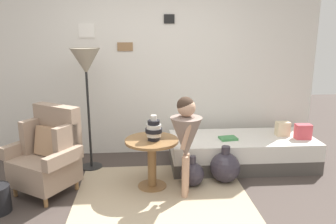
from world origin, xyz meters
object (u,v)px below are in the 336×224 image
object	(u,v)px
vase_striped	(154,130)
demijohn_near	(192,174)
daybed	(241,151)
side_table	(152,153)
person_child	(186,134)
floor_lamp	(86,66)
book_on_daybed	(228,138)
armchair	(49,154)
demijohn_far	(225,167)

from	to	relation	value
vase_striped	demijohn_near	size ratio (longest dim) A/B	0.78
daybed	side_table	xyz separation A→B (m)	(-1.23, -0.54, 0.22)
daybed	side_table	bearing A→B (deg)	-156.07
daybed	person_child	xyz separation A→B (m)	(-0.87, -0.79, 0.52)
person_child	demijohn_near	distance (m)	0.63
floor_lamp	person_child	bearing A→B (deg)	-37.30
daybed	book_on_daybed	size ratio (longest dim) A/B	8.67
armchair	floor_lamp	distance (m)	1.16
armchair	daybed	world-z (taller)	armchair
book_on_daybed	demijohn_far	size ratio (longest dim) A/B	0.49
floor_lamp	demijohn_near	xyz separation A→B (m)	(1.26, -0.63, -1.20)
armchair	vase_striped	world-z (taller)	armchair
demijohn_far	vase_striped	bearing A→B (deg)	-174.18
person_child	demijohn_near	size ratio (longest dim) A/B	3.04
vase_striped	daybed	bearing A→B (deg)	25.13
side_table	vase_striped	world-z (taller)	vase_striped
vase_striped	person_child	size ratio (longest dim) A/B	0.26
daybed	demijohn_far	bearing A→B (deg)	-125.95
armchair	book_on_daybed	xyz separation A→B (m)	(2.17, 0.45, -0.02)
armchair	daybed	size ratio (longest dim) A/B	0.51
armchair	daybed	bearing A→B (deg)	12.59
armchair	demijohn_near	size ratio (longest dim) A/B	2.63
side_table	book_on_daybed	bearing A→B (deg)	24.69
daybed	book_on_daybed	distance (m)	0.31
side_table	floor_lamp	xyz separation A→B (m)	(-0.79, 0.63, 0.93)
side_table	demijohn_far	xyz separation A→B (m)	(0.88, 0.07, -0.24)
side_table	book_on_daybed	distance (m)	1.11
book_on_daybed	armchair	bearing A→B (deg)	-168.19
person_child	demijohn_near	world-z (taller)	person_child
person_child	book_on_daybed	size ratio (longest dim) A/B	5.10
book_on_daybed	demijohn_near	distance (m)	0.76
daybed	demijohn_far	xyz separation A→B (m)	(-0.35, -0.48, -0.01)
armchair	book_on_daybed	bearing A→B (deg)	11.81
armchair	person_child	xyz separation A→B (m)	(1.52, -0.25, 0.28)
demijohn_near	demijohn_far	xyz separation A→B (m)	(0.41, 0.07, 0.04)
demijohn_near	side_table	bearing A→B (deg)	179.80
armchair	book_on_daybed	world-z (taller)	armchair
side_table	vase_striped	distance (m)	0.28
side_table	book_on_daybed	world-z (taller)	side_table
side_table	book_on_daybed	xyz separation A→B (m)	(1.01, 0.47, -0.01)
person_child	book_on_daybed	bearing A→B (deg)	47.27
vase_striped	book_on_daybed	world-z (taller)	vase_striped
demijohn_far	person_child	bearing A→B (deg)	-149.30
person_child	book_on_daybed	distance (m)	1.01
vase_striped	demijohn_near	world-z (taller)	vase_striped
side_table	demijohn_near	size ratio (longest dim) A/B	1.66
book_on_daybed	demijohn_near	world-z (taller)	book_on_daybed
armchair	person_child	world-z (taller)	person_child
daybed	book_on_daybed	world-z (taller)	book_on_daybed
daybed	vase_striped	xyz separation A→B (m)	(-1.20, -0.56, 0.51)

